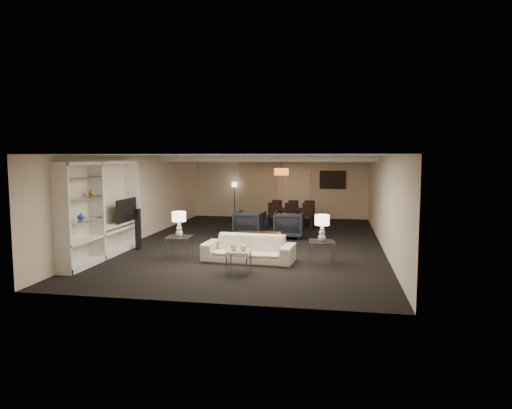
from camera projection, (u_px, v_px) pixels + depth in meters
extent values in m
plane|color=black|center=(256.00, 243.00, 13.09)|extent=(11.00, 11.00, 0.00)
cube|color=silver|center=(256.00, 155.00, 12.83)|extent=(7.00, 11.00, 0.02)
cube|color=beige|center=(280.00, 187.00, 18.34)|extent=(7.00, 0.02, 2.50)
cube|color=beige|center=(199.00, 230.00, 7.57)|extent=(7.00, 0.02, 2.50)
cube|color=beige|center=(140.00, 197.00, 13.56)|extent=(0.02, 11.00, 2.50)
cube|color=beige|center=(383.00, 201.00, 12.35)|extent=(0.02, 11.00, 2.50)
cube|color=silver|center=(273.00, 158.00, 16.27)|extent=(7.00, 4.00, 0.20)
cube|color=beige|center=(257.00, 188.00, 18.43)|extent=(1.50, 0.12, 2.40)
cube|color=silver|center=(297.00, 192.00, 18.22)|extent=(0.90, 0.05, 2.10)
cube|color=#142D38|center=(333.00, 180.00, 17.91)|extent=(0.95, 0.04, 0.65)
cylinder|color=#D8591E|center=(281.00, 172.00, 16.26)|extent=(0.52, 0.52, 0.24)
imported|color=beige|center=(249.00, 249.00, 10.69)|extent=(2.18, 0.99, 0.62)
imported|color=black|center=(250.00, 224.00, 14.02)|extent=(0.94, 0.97, 0.79)
imported|color=black|center=(289.00, 225.00, 13.81)|extent=(0.86, 0.89, 0.79)
sphere|color=tan|center=(234.00, 247.00, 9.60)|extent=(0.16, 0.16, 0.16)
sphere|color=#E4BA79|center=(243.00, 248.00, 9.57)|extent=(0.14, 0.14, 0.14)
imported|color=black|center=(123.00, 210.00, 11.98)|extent=(1.06, 0.14, 0.61)
imported|color=#2946B3|center=(81.00, 216.00, 10.07)|extent=(0.16, 0.16, 0.17)
imported|color=#B9813D|center=(92.00, 192.00, 10.50)|extent=(0.16, 0.16, 0.16)
cube|color=black|center=(138.00, 229.00, 12.09)|extent=(0.14, 0.14, 1.09)
imported|color=black|center=(292.00, 217.00, 16.47)|extent=(1.67, 0.99, 0.57)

